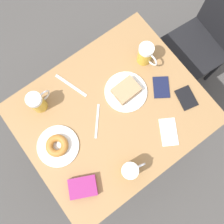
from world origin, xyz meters
TOP-DOWN VIEW (x-y plane):
  - ground_plane at (0.00, 0.00)m, footprint 8.00×8.00m
  - table at (0.00, 0.00)m, footprint 0.83×1.00m
  - chair at (-0.08, 0.89)m, footprint 0.43×0.43m
  - plate_with_cake at (-0.05, 0.13)m, footprint 0.24×0.24m
  - plate_with_donut at (-0.02, -0.34)m, footprint 0.22×0.22m
  - beer_mug_left at (-0.14, 0.34)m, footprint 0.13×0.08m
  - beer_mug_center at (0.30, -0.11)m, footprint 0.08×0.13m
  - beer_mug_right at (-0.27, -0.29)m, footprint 0.08×0.13m
  - napkin_folded at (0.27, 0.18)m, footprint 0.17×0.15m
  - fork at (-0.01, -0.09)m, footprint 0.15×0.13m
  - knife at (-0.26, -0.09)m, footprint 0.21×0.08m
  - passport_near_edge at (0.18, 0.38)m, footprint 0.14×0.11m
  - passport_far_edge at (0.05, 0.31)m, footprint 0.15×0.14m
  - blue_pouch at (0.23, -0.35)m, footprint 0.15×0.17m

SIDE VIEW (x-z plane):
  - ground_plane at x=0.00m, z-range 0.00..0.00m
  - chair at x=-0.08m, z-range 0.09..0.98m
  - table at x=0.00m, z-range 0.31..1.07m
  - knife at x=-0.26m, z-range 0.75..0.76m
  - fork at x=-0.01m, z-range 0.75..0.76m
  - napkin_folded at x=0.27m, z-range 0.75..0.76m
  - passport_near_edge at x=0.18m, z-range 0.75..0.76m
  - passport_far_edge at x=0.05m, z-range 0.75..0.76m
  - plate_with_donut at x=-0.02m, z-range 0.75..0.79m
  - plate_with_cake at x=-0.05m, z-range 0.75..0.80m
  - blue_pouch at x=0.23m, z-range 0.75..0.79m
  - beer_mug_left at x=-0.14m, z-range 0.75..0.89m
  - beer_mug_center at x=0.30m, z-range 0.75..0.89m
  - beer_mug_right at x=-0.27m, z-range 0.75..0.89m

